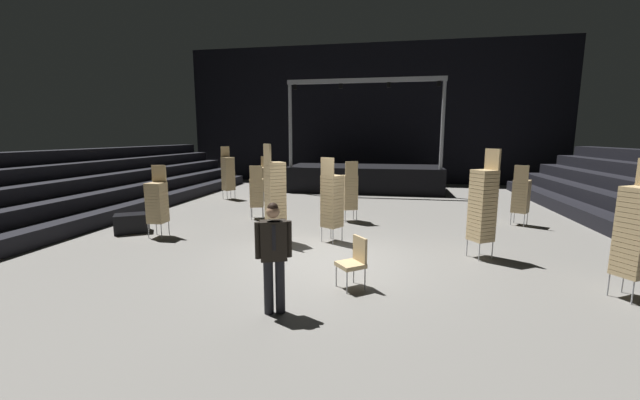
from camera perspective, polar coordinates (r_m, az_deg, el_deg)
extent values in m
cube|color=slate|center=(8.71, 1.40, -9.25)|extent=(22.00, 30.00, 0.10)
cube|color=black|center=(23.22, 7.48, 12.52)|extent=(22.00, 0.30, 8.00)
cube|color=black|center=(13.03, -33.11, -3.24)|extent=(0.75, 24.00, 0.45)
cube|color=black|center=(13.47, -35.60, -1.15)|extent=(0.75, 24.00, 0.45)
cube|color=black|center=(13.96, -37.92, 0.81)|extent=(0.75, 24.00, 0.45)
cube|color=black|center=(19.68, 6.68, 3.25)|extent=(7.55, 3.27, 1.25)
cylinder|color=#9EA0A8|center=(18.78, -4.45, 11.01)|extent=(0.16, 0.16, 4.00)
cylinder|color=#9EA0A8|center=(18.28, 17.82, 10.63)|extent=(0.16, 0.16, 4.00)
cube|color=#9EA0A8|center=(18.36, 6.67, 17.28)|extent=(7.25, 0.20, 0.20)
cylinder|color=black|center=(18.85, -3.75, 16.45)|extent=(0.18, 0.18, 0.22)
cylinder|color=black|center=(18.44, 3.12, 16.61)|extent=(0.18, 0.18, 0.22)
cylinder|color=black|center=(18.28, 10.21, 16.54)|extent=(0.18, 0.18, 0.22)
cylinder|color=black|center=(18.39, 17.31, 16.22)|extent=(0.18, 0.18, 0.22)
cylinder|color=black|center=(6.16, -5.96, -12.65)|extent=(0.15, 0.15, 0.87)
cylinder|color=black|center=(6.15, -7.67, -12.72)|extent=(0.15, 0.15, 0.87)
cube|color=silver|center=(5.86, -6.92, -6.16)|extent=(0.20, 0.16, 0.62)
cube|color=black|center=(5.91, -6.96, -6.01)|extent=(0.46, 0.36, 0.62)
cube|color=black|center=(5.78, -6.90, -5.60)|extent=(0.06, 0.03, 0.39)
cylinder|color=black|center=(5.93, -4.68, -5.80)|extent=(0.12, 0.12, 0.57)
cylinder|color=black|center=(5.90, -9.25, -5.97)|extent=(0.12, 0.12, 0.57)
sphere|color=tan|center=(5.81, -7.04, -1.73)|extent=(0.20, 0.20, 0.20)
sphere|color=black|center=(5.80, -7.06, -1.19)|extent=(0.17, 0.17, 0.17)
cylinder|color=#B2B5BA|center=(10.40, -6.01, -4.74)|extent=(0.02, 0.02, 0.40)
cylinder|color=#B2B5BA|center=(10.07, -5.15, -5.21)|extent=(0.02, 0.02, 0.40)
cylinder|color=#B2B5BA|center=(10.27, -7.97, -4.97)|extent=(0.02, 0.02, 0.40)
cylinder|color=#B2B5BA|center=(9.92, -7.17, -5.46)|extent=(0.02, 0.02, 0.40)
cube|color=tan|center=(10.10, -6.60, -3.76)|extent=(0.62, 0.62, 0.08)
cube|color=tan|center=(10.09, -6.61, -3.29)|extent=(0.62, 0.62, 0.08)
cube|color=tan|center=(10.07, -6.62, -2.82)|extent=(0.62, 0.62, 0.08)
cube|color=tan|center=(10.05, -6.63, -2.34)|extent=(0.62, 0.62, 0.08)
cube|color=tan|center=(10.03, -6.64, -1.87)|extent=(0.62, 0.62, 0.08)
cube|color=tan|center=(10.02, -6.65, -1.39)|extent=(0.62, 0.62, 0.08)
cube|color=tan|center=(10.00, -6.65, -0.91)|extent=(0.62, 0.62, 0.08)
cube|color=tan|center=(9.99, -6.66, -0.43)|extent=(0.62, 0.62, 0.08)
cube|color=tan|center=(9.97, -6.67, 0.05)|extent=(0.62, 0.62, 0.08)
cube|color=tan|center=(9.96, -6.68, 0.53)|extent=(0.62, 0.62, 0.08)
cube|color=tan|center=(9.94, -6.69, 1.01)|extent=(0.62, 0.62, 0.08)
cube|color=tan|center=(9.93, -6.70, 1.50)|extent=(0.62, 0.62, 0.08)
cube|color=tan|center=(9.92, -6.71, 1.98)|extent=(0.62, 0.62, 0.08)
cube|color=tan|center=(9.91, -6.72, 2.47)|extent=(0.62, 0.62, 0.08)
cube|color=tan|center=(9.90, -6.73, 2.96)|extent=(0.62, 0.62, 0.08)
cube|color=tan|center=(9.89, -6.74, 3.45)|extent=(0.62, 0.62, 0.08)
cube|color=tan|center=(9.88, -6.75, 3.94)|extent=(0.62, 0.62, 0.08)
cube|color=tan|center=(9.87, -6.76, 4.43)|extent=(0.62, 0.62, 0.08)
cube|color=tan|center=(9.87, -6.77, 4.92)|extent=(0.62, 0.62, 0.08)
cube|color=tan|center=(9.86, -6.78, 5.41)|extent=(0.62, 0.62, 0.08)
cube|color=tan|center=(9.77, -7.87, 6.95)|extent=(0.30, 0.34, 0.46)
cylinder|color=#B2B5BA|center=(9.28, 22.64, -7.19)|extent=(0.02, 0.02, 0.40)
cylinder|color=#B2B5BA|center=(9.55, 21.05, -6.64)|extent=(0.02, 0.02, 0.40)
cylinder|color=#B2B5BA|center=(9.55, 24.29, -6.85)|extent=(0.02, 0.02, 0.40)
cylinder|color=#B2B5BA|center=(9.80, 22.70, -6.33)|extent=(0.02, 0.02, 0.40)
cube|color=tan|center=(9.48, 22.76, -5.34)|extent=(0.61, 0.61, 0.08)
cube|color=tan|center=(9.46, 22.80, -4.84)|extent=(0.61, 0.61, 0.08)
cube|color=tan|center=(9.44, 22.83, -4.34)|extent=(0.61, 0.61, 0.08)
cube|color=tan|center=(9.42, 22.86, -3.84)|extent=(0.61, 0.61, 0.08)
cube|color=tan|center=(9.40, 22.90, -3.34)|extent=(0.61, 0.61, 0.08)
cube|color=tan|center=(9.39, 22.93, -2.83)|extent=(0.61, 0.61, 0.08)
cube|color=tan|center=(9.37, 22.96, -2.32)|extent=(0.61, 0.61, 0.08)
cube|color=tan|center=(9.35, 23.00, -1.81)|extent=(0.61, 0.61, 0.08)
cube|color=tan|center=(9.34, 23.03, -1.30)|extent=(0.61, 0.61, 0.08)
cube|color=tan|center=(9.32, 23.06, -0.79)|extent=(0.61, 0.61, 0.08)
cube|color=tan|center=(9.31, 23.10, -0.27)|extent=(0.61, 0.61, 0.08)
cube|color=tan|center=(9.30, 23.13, 0.24)|extent=(0.61, 0.61, 0.08)
cube|color=tan|center=(9.29, 23.17, 0.76)|extent=(0.61, 0.61, 0.08)
cube|color=tan|center=(9.27, 23.20, 1.28)|extent=(0.61, 0.61, 0.08)
cube|color=tan|center=(9.26, 23.23, 1.80)|extent=(0.61, 0.61, 0.08)
cube|color=tan|center=(9.25, 23.27, 2.32)|extent=(0.61, 0.61, 0.08)
cube|color=tan|center=(9.24, 23.30, 2.84)|extent=(0.61, 0.61, 0.08)
cube|color=tan|center=(9.24, 23.34, 3.37)|extent=(0.61, 0.61, 0.08)
cube|color=tan|center=(9.23, 23.37, 3.89)|extent=(0.61, 0.61, 0.08)
cube|color=tan|center=(9.35, 24.33, 5.57)|extent=(0.26, 0.37, 0.46)
cylinder|color=#B2B5BA|center=(16.57, -8.36, 0.56)|extent=(0.02, 0.02, 0.40)
cylinder|color=#B2B5BA|center=(16.80, -9.39, 0.66)|extent=(0.02, 0.02, 0.40)
cylinder|color=#B2B5BA|center=(16.87, -7.58, 0.74)|extent=(0.02, 0.02, 0.40)
cylinder|color=#B2B5BA|center=(17.10, -8.60, 0.83)|extent=(0.02, 0.02, 0.40)
cube|color=tan|center=(16.80, -8.50, 1.51)|extent=(0.56, 0.56, 0.08)
cube|color=tan|center=(16.79, -8.51, 1.80)|extent=(0.56, 0.56, 0.08)
cube|color=tan|center=(16.78, -8.51, 2.09)|extent=(0.56, 0.56, 0.08)
cube|color=tan|center=(16.77, -8.52, 2.38)|extent=(0.56, 0.56, 0.08)
cube|color=tan|center=(16.76, -8.53, 2.67)|extent=(0.56, 0.56, 0.08)
cube|color=tan|center=(16.75, -8.54, 2.95)|extent=(0.56, 0.56, 0.08)
cube|color=tan|center=(16.74, -8.54, 3.24)|extent=(0.56, 0.56, 0.08)
cube|color=tan|center=(16.73, -8.55, 3.53)|extent=(0.56, 0.56, 0.08)
cube|color=tan|center=(16.72, -8.56, 3.82)|extent=(0.56, 0.56, 0.08)
cube|color=tan|center=(16.71, -8.56, 4.11)|extent=(0.56, 0.56, 0.08)
cube|color=tan|center=(16.71, -8.57, 4.40)|extent=(0.56, 0.56, 0.08)
cube|color=tan|center=(16.70, -8.58, 4.69)|extent=(0.56, 0.56, 0.08)
cube|color=tan|center=(16.83, -8.20, 5.67)|extent=(0.40, 0.18, 0.46)
cylinder|color=#B2B5BA|center=(8.28, 39.33, -10.66)|extent=(0.02, 0.02, 0.40)
cylinder|color=#B2B5BA|center=(8.46, 37.08, -10.03)|extent=(0.02, 0.02, 0.40)
cylinder|color=#B2B5BA|center=(8.78, 38.42, -9.52)|extent=(0.02, 0.02, 0.40)
cube|color=tan|center=(8.46, 39.04, -8.51)|extent=(0.61, 0.61, 0.08)
cube|color=tan|center=(8.44, 39.10, -7.96)|extent=(0.61, 0.61, 0.08)
cube|color=tan|center=(8.42, 39.16, -7.41)|extent=(0.61, 0.61, 0.08)
cube|color=tan|center=(8.39, 39.22, -6.85)|extent=(0.61, 0.61, 0.08)
cube|color=tan|center=(8.37, 39.28, -6.29)|extent=(0.61, 0.61, 0.08)
cube|color=tan|center=(8.35, 39.34, -5.72)|extent=(0.61, 0.61, 0.08)
cube|color=tan|center=(8.34, 39.40, -5.16)|extent=(0.61, 0.61, 0.08)
cube|color=tan|center=(8.32, 39.46, -4.59)|extent=(0.61, 0.61, 0.08)
cube|color=tan|center=(8.30, 39.53, -4.02)|extent=(0.61, 0.61, 0.08)
cube|color=tan|center=(8.28, 39.59, -3.45)|extent=(0.61, 0.61, 0.08)
cube|color=tan|center=(8.27, 39.65, -2.87)|extent=(0.61, 0.61, 0.08)
cube|color=tan|center=(8.25, 39.71, -2.29)|extent=(0.61, 0.61, 0.08)
cube|color=tan|center=(8.24, 39.77, -1.71)|extent=(0.61, 0.61, 0.08)
cube|color=tan|center=(8.23, 39.84, -1.13)|extent=(0.61, 0.61, 0.08)
cube|color=tan|center=(8.22, 39.90, -0.55)|extent=(0.61, 0.61, 0.08)
cube|color=tan|center=(8.20, 39.96, 0.03)|extent=(0.61, 0.61, 0.08)
cylinder|color=#B2B5BA|center=(12.68, 3.35, -2.11)|extent=(0.02, 0.02, 0.40)
cylinder|color=#B2B5BA|center=(12.77, 5.00, -2.04)|extent=(0.02, 0.02, 0.40)
cylinder|color=#B2B5BA|center=(12.32, 3.77, -2.46)|extent=(0.02, 0.02, 0.40)
cylinder|color=#B2B5BA|center=(12.42, 5.47, -2.39)|extent=(0.02, 0.02, 0.40)
cube|color=tan|center=(12.50, 4.41, -1.16)|extent=(0.57, 0.57, 0.08)
cube|color=tan|center=(12.48, 4.42, -0.77)|extent=(0.57, 0.57, 0.08)
cube|color=tan|center=(12.47, 4.42, -0.39)|extent=(0.57, 0.57, 0.08)
cube|color=tan|center=(12.45, 4.43, -0.01)|extent=(0.57, 0.57, 0.08)
cube|color=tan|center=(12.44, 4.43, 0.38)|extent=(0.57, 0.57, 0.08)
cube|color=tan|center=(12.43, 4.44, 0.77)|extent=(0.57, 0.57, 0.08)
cube|color=tan|center=(12.41, 4.44, 1.16)|extent=(0.57, 0.57, 0.08)
cube|color=tan|center=(12.40, 4.45, 1.54)|extent=(0.57, 0.57, 0.08)
cube|color=tan|center=(12.39, 4.45, 1.93)|extent=(0.57, 0.57, 0.08)
cube|color=tan|center=(12.38, 4.46, 2.32)|extent=(0.57, 0.57, 0.08)
cube|color=tan|center=(12.37, 4.46, 2.71)|extent=(0.57, 0.57, 0.08)
cube|color=tan|center=(12.36, 4.47, 3.10)|extent=(0.57, 0.57, 0.08)
cube|color=tan|center=(12.35, 4.47, 3.50)|extent=(0.57, 0.57, 0.08)
cube|color=tan|center=(12.14, 4.73, 4.68)|extent=(0.40, 0.19, 0.46)
cylinder|color=#B2B5BA|center=(13.71, 26.95, -2.26)|extent=(0.02, 0.02, 0.40)
cylinder|color=#B2B5BA|center=(13.63, 28.50, -2.45)|extent=(0.02, 0.02, 0.40)
cylinder|color=#B2B5BA|center=(13.34, 26.56, -2.53)|extent=(0.02, 0.02, 0.40)
cylinder|color=#B2B5BA|center=(13.26, 28.14, -2.72)|extent=(0.02, 0.02, 0.40)
cube|color=tan|center=(13.44, 27.62, -1.47)|extent=(0.60, 0.60, 0.08)
cube|color=tan|center=(13.43, 27.64, -1.12)|extent=(0.60, 0.60, 0.08)
cube|color=tan|center=(13.41, 27.67, -0.76)|extent=(0.60, 0.60, 0.08)
cube|color=tan|center=(13.40, 27.70, -0.40)|extent=(0.60, 0.60, 0.08)
cube|color=tan|center=(13.39, 27.73, -0.04)|extent=(0.60, 0.60, 0.08)
cube|color=tan|center=(13.37, 27.76, 0.31)|extent=(0.60, 0.60, 0.08)
cube|color=tan|center=(13.36, 27.78, 0.67)|extent=(0.60, 0.60, 0.08)
cube|color=tan|center=(13.35, 27.81, 1.04)|extent=(0.60, 0.60, 0.08)
cube|color=tan|center=(13.34, 27.84, 1.40)|extent=(0.60, 0.60, 0.08)
cube|color=tan|center=(13.33, 27.87, 1.76)|extent=(0.60, 0.60, 0.08)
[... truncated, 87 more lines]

